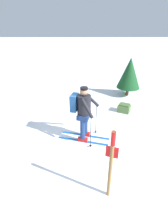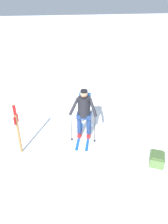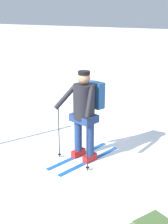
{
  "view_description": "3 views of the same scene",
  "coord_description": "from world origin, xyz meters",
  "px_view_note": "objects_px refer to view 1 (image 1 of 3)",
  "views": [
    {
      "loc": [
        -4.5,
        0.17,
        3.33
      ],
      "look_at": [
        0.07,
        0.14,
        0.95
      ],
      "focal_mm": 28.0,
      "sensor_mm": 36.0,
      "label": 1
    },
    {
      "loc": [
        -0.91,
        -5.91,
        4.42
      ],
      "look_at": [
        0.07,
        0.14,
        0.95
      ],
      "focal_mm": 35.0,
      "sensor_mm": 36.0,
      "label": 2
    },
    {
      "loc": [
        2.69,
        -4.67,
        2.78
      ],
      "look_at": [
        0.07,
        0.14,
        0.95
      ],
      "focal_mm": 50.0,
      "sensor_mm": 36.0,
      "label": 3
    }
  ],
  "objects_px": {
    "dropped_backpack": "(124,108)",
    "pine_tree": "(129,73)",
    "trail_marker": "(111,160)",
    "skier": "(83,110)"
  },
  "relations": [
    {
      "from": "trail_marker",
      "to": "pine_tree",
      "type": "xyz_separation_m",
      "value": [
        5.72,
        -1.7,
        0.16
      ]
    },
    {
      "from": "dropped_backpack",
      "to": "skier",
      "type": "bearing_deg",
      "value": 137.45
    },
    {
      "from": "skier",
      "to": "trail_marker",
      "type": "bearing_deg",
      "value": -165.29
    },
    {
      "from": "trail_marker",
      "to": "pine_tree",
      "type": "bearing_deg",
      "value": -16.51
    },
    {
      "from": "dropped_backpack",
      "to": "trail_marker",
      "type": "xyz_separation_m",
      "value": [
        -3.9,
        1.16,
        0.81
      ]
    },
    {
      "from": "dropped_backpack",
      "to": "pine_tree",
      "type": "distance_m",
      "value": 2.13
    },
    {
      "from": "dropped_backpack",
      "to": "trail_marker",
      "type": "bearing_deg",
      "value": 163.49
    },
    {
      "from": "trail_marker",
      "to": "pine_tree",
      "type": "relative_size",
      "value": 0.88
    },
    {
      "from": "trail_marker",
      "to": "pine_tree",
      "type": "distance_m",
      "value": 5.97
    },
    {
      "from": "skier",
      "to": "pine_tree",
      "type": "relative_size",
      "value": 0.92
    }
  ]
}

